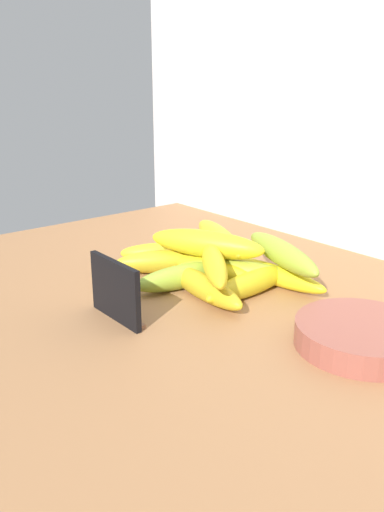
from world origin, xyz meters
TOP-DOWN VIEW (x-y plane):
  - counter_top at (0.00, 0.00)cm, footprint 110.00×76.00cm
  - back_wall at (0.00, 39.00)cm, footprint 130.00×2.00cm
  - chalkboard_sign at (-4.20, -12.05)cm, footprint 11.00×1.80cm
  - fruit_bowl at (21.45, 6.73)cm, footprint 16.27×16.27cm
  - banana_0 at (-7.53, 7.03)cm, footprint 19.58×7.65cm
  - banana_1 at (-0.20, 13.93)cm, footprint 20.56×4.84cm
  - banana_2 at (-3.97, 9.24)cm, footprint 16.69×14.54cm
  - banana_3 at (-14.05, 4.71)cm, footprint 13.27×17.93cm
  - banana_4 at (-2.33, 1.70)cm, footprint 18.65×5.62cm
  - banana_5 at (1.24, 8.20)cm, footprint 4.59×18.85cm
  - banana_6 at (-16.50, 7.88)cm, footprint 16.10×17.55cm
  - banana_7 at (-13.04, 10.58)cm, footprint 19.02×11.48cm
  - banana_8 at (-7.45, 1.72)cm, footprint 5.82×16.44cm
  - banana_9 at (-11.12, 14.09)cm, footprint 16.48×5.98cm
  - banana_10 at (-1.18, 2.86)cm, footprint 16.43×13.25cm
  - banana_11 at (-11.01, 12.70)cm, footprint 19.97×11.47cm
  - banana_12 at (1.03, 15.02)cm, footprint 20.84×10.70cm
  - banana_13 at (-8.14, 7.35)cm, footprint 19.35×12.44cm

SIDE VIEW (x-z plane):
  - counter_top at x=0.00cm, z-range 0.00..3.00cm
  - fruit_bowl at x=21.45cm, z-range 3.00..6.03cm
  - banana_1 at x=-0.20cm, z-range 3.00..6.22cm
  - banana_7 at x=-13.04cm, z-range 3.00..6.32cm
  - banana_9 at x=-11.12cm, z-range 3.00..6.38cm
  - banana_5 at x=1.24cm, z-range 3.00..6.60cm
  - banana_4 at x=-2.33cm, z-range 3.00..6.71cm
  - banana_0 at x=-7.53cm, z-range 3.00..6.76cm
  - banana_8 at x=-7.45cm, z-range 3.00..6.77cm
  - banana_2 at x=-3.97cm, z-range 3.00..6.85cm
  - banana_6 at x=-16.50cm, z-range 3.00..7.05cm
  - banana_3 at x=-14.05cm, z-range 3.00..7.06cm
  - chalkboard_sign at x=-4.20cm, z-range 2.66..11.06cm
  - banana_12 at x=1.03cm, z-range 6.22..10.04cm
  - banana_11 at x=-11.01cm, z-range 6.38..10.17cm
  - banana_10 at x=-1.18cm, z-range 6.71..9.99cm
  - banana_13 at x=-8.14cm, z-range 6.76..11.13cm
  - back_wall at x=0.00cm, z-range 0.00..70.00cm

